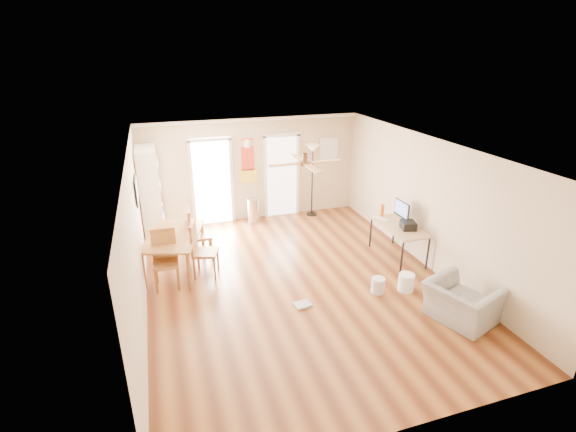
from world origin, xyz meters
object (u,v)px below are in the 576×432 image
object	(u,v)px
dining_chair_near	(165,260)
wastebasket_a	(378,285)
armchair	(461,303)
printer	(408,225)
dining_chair_right_b	(205,250)
wastebasket_b	(406,282)
computer_desk	(398,242)
bookshelf	(151,195)
dining_table	(176,253)
dining_chair_right_a	(200,233)
torchiere_lamp	(312,181)
trash_can	(253,211)

from	to	relation	value
dining_chair_near	wastebasket_a	xyz separation A→B (m)	(3.65, -1.39, -0.40)
armchair	printer	bearing A→B (deg)	-27.28
dining_chair_right_b	wastebasket_b	size ratio (longest dim) A/B	3.28
computer_desk	wastebasket_b	size ratio (longest dim) A/B	4.05
bookshelf	wastebasket_a	size ratio (longest dim) A/B	7.57
dining_table	dining_chair_right_a	world-z (taller)	dining_chair_right_a
computer_desk	wastebasket_a	size ratio (longest dim) A/B	4.72
dining_chair_right_b	wastebasket_b	distance (m)	3.84
dining_chair_right_b	printer	distance (m)	4.11
printer	wastebasket_a	world-z (taller)	printer
dining_table	dining_chair_near	size ratio (longest dim) A/B	1.44
dining_chair_right_b	dining_chair_near	xyz separation A→B (m)	(-0.76, -0.22, 0.00)
bookshelf	printer	distance (m)	5.67
torchiere_lamp	wastebasket_b	distance (m)	4.16
wastebasket_a	dining_table	bearing A→B (deg)	150.42
wastebasket_a	dining_chair_right_b	bearing A→B (deg)	150.92
dining_table	armchair	world-z (taller)	dining_table
dining_chair_near	trash_can	distance (m)	3.41
dining_chair_right_a	wastebasket_b	xyz separation A→B (m)	(3.42, -2.52, -0.38)
bookshelf	torchiere_lamp	size ratio (longest dim) A/B	1.14
printer	torchiere_lamp	bearing A→B (deg)	121.91
dining_chair_right_b	armchair	xyz separation A→B (m)	(3.75, -2.77, -0.22)
computer_desk	printer	xyz separation A→B (m)	(0.09, -0.17, 0.44)
trash_can	printer	xyz separation A→B (m)	(2.55, -3.00, 0.49)
dining_chair_right_b	wastebasket_a	xyz separation A→B (m)	(2.89, -1.61, -0.40)
dining_chair_right_a	torchiere_lamp	xyz separation A→B (m)	(3.11, 1.55, 0.40)
armchair	dining_chair_right_a	bearing A→B (deg)	27.27
dining_table	dining_chair_near	world-z (taller)	dining_chair_near
dining_chair_right_a	dining_table	bearing A→B (deg)	130.60
trash_can	torchiere_lamp	size ratio (longest dim) A/B	0.33
bookshelf	wastebasket_a	bearing A→B (deg)	-38.02
dining_chair_right_a	dining_chair_near	world-z (taller)	dining_chair_right_a
bookshelf	dining_chair_near	size ratio (longest dim) A/B	1.98
dining_table	dining_chair_right_b	bearing A→B (deg)	-32.11
bookshelf	computer_desk	xyz separation A→B (m)	(4.88, -2.54, -0.72)
dining_table	wastebasket_a	bearing A→B (deg)	-29.58
dining_chair_near	dining_chair_right_b	bearing A→B (deg)	18.75
bookshelf	torchiere_lamp	world-z (taller)	bookshelf
dining_chair_near	printer	distance (m)	4.83
dining_table	dining_chair_right_a	size ratio (longest dim) A/B	1.44
printer	dining_chair_near	bearing A→B (deg)	-170.71
trash_can	wastebasket_a	bearing A→B (deg)	-70.46
dining_chair_right_a	dining_chair_near	size ratio (longest dim) A/B	1.00
bookshelf	dining_table	world-z (taller)	bookshelf
dining_chair_right_b	dining_chair_near	size ratio (longest dim) A/B	1.00
torchiere_lamp	printer	world-z (taller)	torchiere_lamp
bookshelf	dining_table	size ratio (longest dim) A/B	1.37
torchiere_lamp	trash_can	bearing A→B (deg)	-178.80
dining_chair_right_b	torchiere_lamp	bearing A→B (deg)	-35.20
dining_chair_right_a	armchair	bearing A→B (deg)	-132.91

